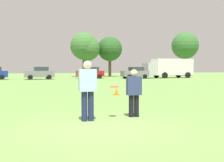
% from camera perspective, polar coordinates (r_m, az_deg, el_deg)
% --- Properties ---
extents(ground_plane, '(173.15, 173.15, 0.00)m').
position_cam_1_polar(ground_plane, '(7.13, -2.61, -9.84)').
color(ground_plane, '#6B9347').
extents(player_thrower, '(0.52, 0.32, 1.78)m').
position_cam_1_polar(player_thrower, '(7.80, -5.30, -1.33)').
color(player_thrower, '#1E234C').
rests_on(player_thrower, ground).
extents(player_defender, '(0.48, 0.31, 1.52)m').
position_cam_1_polar(player_defender, '(8.47, 4.75, -2.04)').
color(player_defender, black).
rests_on(player_defender, ground).
extents(frisbee, '(0.27, 0.27, 0.05)m').
position_cam_1_polar(frisbee, '(8.20, 0.43, -1.21)').
color(frisbee, '#E54C33').
extents(traffic_cone, '(0.32, 0.32, 0.48)m').
position_cam_1_polar(traffic_cone, '(15.54, 0.97, -2.19)').
color(traffic_cone, '#D8590C').
rests_on(traffic_cone, ground).
extents(parked_car_mid_right, '(4.27, 2.34, 1.82)m').
position_cam_1_polar(parked_car_mid_right, '(39.86, -15.33, 1.68)').
color(parked_car_mid_right, slate).
rests_on(parked_car_mid_right, ground).
extents(parked_car_near_right, '(4.27, 2.34, 1.82)m').
position_cam_1_polar(parked_car_near_right, '(41.85, -4.70, 1.81)').
color(parked_car_near_right, maroon).
rests_on(parked_car_near_right, ground).
extents(parked_car_far_right, '(4.27, 2.34, 1.82)m').
position_cam_1_polar(parked_car_far_right, '(41.71, 4.99, 1.80)').
color(parked_car_far_right, slate).
rests_on(parked_car_far_right, ground).
extents(box_truck, '(8.59, 3.23, 3.18)m').
position_cam_1_polar(box_truck, '(45.38, 12.14, 2.87)').
color(box_truck, white).
rests_on(box_truck, ground).
extents(tree_west_maple, '(5.13, 5.13, 8.34)m').
position_cam_1_polar(tree_west_maple, '(50.09, -6.05, 7.45)').
color(tree_west_maple, brown).
rests_on(tree_west_maple, ground).
extents(tree_center_elm, '(4.78, 4.78, 7.76)m').
position_cam_1_polar(tree_center_elm, '(50.01, -5.38, 7.00)').
color(tree_center_elm, brown).
rests_on(tree_center_elm, ground).
extents(tree_east_birch, '(4.85, 4.85, 7.89)m').
position_cam_1_polar(tree_east_birch, '(52.48, -0.46, 6.91)').
color(tree_east_birch, brown).
rests_on(tree_east_birch, ground).
extents(tree_east_oak, '(6.01, 6.01, 9.77)m').
position_cam_1_polar(tree_east_oak, '(62.23, 15.48, 7.34)').
color(tree_east_oak, brown).
rests_on(tree_east_oak, ground).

